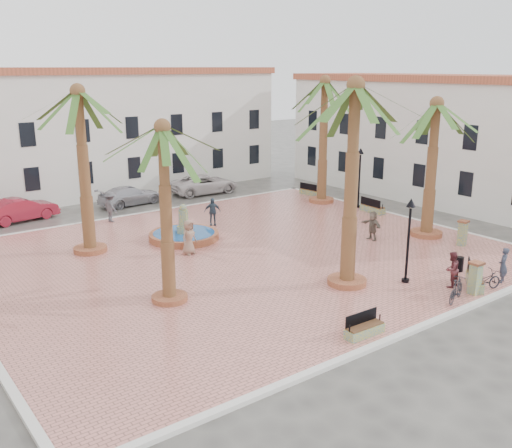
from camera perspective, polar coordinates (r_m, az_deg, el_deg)
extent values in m
plane|color=#56544F|center=(29.74, -1.55, -3.28)|extent=(120.00, 120.00, 0.00)
cube|color=tan|center=(29.72, -1.55, -3.14)|extent=(26.00, 22.00, 0.15)
cube|color=silver|center=(38.87, -10.96, 1.07)|extent=(26.30, 0.30, 0.16)
cube|color=silver|center=(22.30, 15.28, -10.27)|extent=(26.30, 0.30, 0.16)
cube|color=silver|center=(38.39, 14.50, 0.68)|extent=(0.30, 22.30, 0.16)
cube|color=white|center=(46.26, -16.22, 8.59)|extent=(30.00, 7.00, 9.00)
cube|color=#AC5034|center=(45.98, -16.68, 14.47)|extent=(30.40, 7.40, 0.50)
cube|color=black|center=(41.60, -21.49, 4.21)|extent=(1.00, 0.12, 1.60)
cube|color=black|center=(42.70, -16.65, 4.90)|extent=(1.00, 0.12, 1.60)
cube|color=black|center=(44.11, -12.08, 5.53)|extent=(1.00, 0.12, 1.60)
cube|color=black|center=(45.77, -7.81, 6.08)|extent=(1.00, 0.12, 1.60)
cube|color=black|center=(47.67, -3.85, 6.56)|extent=(1.00, 0.12, 1.60)
cube|color=black|center=(49.79, -0.21, 6.98)|extent=(1.00, 0.12, 1.60)
cube|color=black|center=(41.17, -21.90, 8.30)|extent=(1.00, 0.12, 1.60)
cube|color=black|center=(42.29, -16.97, 8.90)|extent=(1.00, 0.12, 1.60)
cube|color=black|center=(43.70, -12.31, 9.40)|extent=(1.00, 0.12, 1.60)
cube|color=black|center=(45.38, -7.95, 9.82)|extent=(1.00, 0.12, 1.60)
cube|color=black|center=(47.30, -3.92, 10.16)|extent=(1.00, 0.12, 1.60)
cube|color=black|center=(49.43, -0.21, 10.42)|extent=(1.00, 0.12, 1.60)
cube|color=white|center=(44.34, 18.61, 7.80)|extent=(7.00, 26.00, 8.50)
cube|color=#AC5034|center=(44.03, 19.13, 13.60)|extent=(7.40, 26.40, 0.50)
cube|color=black|center=(39.58, 20.27, 3.80)|extent=(0.12, 1.00, 1.60)
cube|color=black|center=(41.66, 16.01, 4.70)|extent=(0.12, 1.00, 1.60)
cube|color=black|center=(43.97, 12.18, 5.49)|extent=(0.12, 1.00, 1.60)
cube|color=black|center=(46.45, 8.73, 6.18)|extent=(0.12, 1.00, 1.60)
cube|color=black|center=(49.09, 5.63, 6.78)|extent=(0.12, 1.00, 1.60)
cube|color=black|center=(39.13, 20.68, 8.10)|extent=(0.12, 1.00, 1.60)
cube|color=black|center=(41.24, 16.32, 8.80)|extent=(0.12, 1.00, 1.60)
cube|color=black|center=(43.56, 12.40, 9.38)|extent=(0.12, 1.00, 1.60)
cube|color=black|center=(46.07, 8.88, 9.87)|extent=(0.12, 1.00, 1.60)
cube|color=black|center=(48.73, 5.73, 10.27)|extent=(0.12, 1.00, 1.60)
cylinder|color=#A95A39|center=(32.42, -7.21, -1.18)|extent=(3.93, 3.93, 0.37)
cylinder|color=#194C8C|center=(32.37, -7.22, -0.89)|extent=(3.46, 3.46, 0.06)
cylinder|color=gray|center=(32.37, -7.22, -0.86)|extent=(0.84, 0.84, 0.75)
cylinder|color=gray|center=(32.17, -7.27, 0.42)|extent=(0.56, 0.56, 1.12)
sphere|color=gray|center=(31.99, -7.31, 1.64)|extent=(0.41, 0.41, 0.41)
cylinder|color=#A95A39|center=(31.29, -16.23, -2.42)|extent=(1.73, 1.73, 0.26)
cylinder|color=brown|center=(30.32, -16.81, 5.03)|extent=(0.56, 0.56, 8.00)
sphere|color=brown|center=(29.90, -17.42, 12.58)|extent=(0.76, 0.76, 0.76)
cylinder|color=#A95A39|center=(24.20, -8.63, -7.31)|extent=(1.49, 1.49, 0.22)
cylinder|color=brown|center=(23.06, -8.99, 0.95)|extent=(0.49, 0.49, 6.95)
sphere|color=brown|center=(22.45, -9.36, 9.57)|extent=(0.65, 0.65, 0.65)
cylinder|color=#A95A39|center=(25.97, 9.07, -5.66)|extent=(1.75, 1.75, 0.26)
cylinder|color=brown|center=(24.75, 9.50, 3.77)|extent=(0.57, 0.57, 8.43)
sphere|color=brown|center=(24.27, 9.95, 13.55)|extent=(0.77, 0.77, 0.77)
cylinder|color=#A95A39|center=(34.28, 16.65, -0.89)|extent=(1.79, 1.79, 0.27)
cylinder|color=brown|center=(33.46, 17.14, 5.27)|extent=(0.58, 0.58, 7.22)
sphere|color=brown|center=(33.06, 17.64, 11.43)|extent=(0.78, 0.78, 0.78)
cylinder|color=#A95A39|center=(41.33, 6.55, 2.41)|extent=(1.77, 1.77, 0.27)
cylinder|color=brown|center=(40.59, 6.74, 8.24)|extent=(0.57, 0.57, 8.22)
sphere|color=brown|center=(40.29, 6.92, 14.05)|extent=(0.77, 0.77, 0.77)
cube|color=gray|center=(21.33, 10.80, -10.47)|extent=(1.64, 0.54, 0.36)
cube|color=#56351E|center=(21.24, 10.83, -9.96)|extent=(1.55, 0.50, 0.05)
cube|color=black|center=(21.26, 10.48, -9.19)|extent=(1.53, 0.09, 0.45)
cylinder|color=black|center=(20.69, 9.33, -10.27)|extent=(0.05, 0.05, 0.27)
cylinder|color=black|center=(21.71, 12.28, -9.15)|extent=(0.05, 0.05, 0.27)
cube|color=gray|center=(27.15, 21.03, -5.38)|extent=(1.97, 1.72, 0.45)
cube|color=#56351E|center=(27.07, 21.08, -4.87)|extent=(1.84, 1.60, 0.07)
cube|color=black|center=(26.94, 20.62, -4.24)|extent=(1.54, 1.21, 0.56)
cylinder|color=black|center=(26.13, 21.28, -5.30)|extent=(0.05, 0.05, 0.34)
cylinder|color=black|center=(27.91, 20.94, -3.96)|extent=(0.05, 0.05, 0.34)
cube|color=gray|center=(38.84, 11.58, 1.45)|extent=(0.65, 1.87, 0.41)
cube|color=#56351E|center=(38.79, 11.59, 1.79)|extent=(0.59, 1.77, 0.06)
cube|color=black|center=(38.56, 11.38, 2.15)|extent=(0.13, 1.75, 0.51)
cylinder|color=black|center=(38.17, 12.54, 1.71)|extent=(0.05, 0.05, 0.31)
cylinder|color=black|center=(39.35, 10.70, 2.22)|extent=(0.05, 0.05, 0.31)
cube|color=gray|center=(43.49, 5.42, 3.17)|extent=(0.74, 1.76, 0.38)
cube|color=#56351E|center=(43.45, 5.42, 3.45)|extent=(0.68, 1.66, 0.06)
cube|color=black|center=(43.24, 5.25, 3.74)|extent=(0.26, 1.61, 0.48)
cylinder|color=black|center=(42.92, 6.25, 3.43)|extent=(0.05, 0.05, 0.29)
cylinder|color=black|center=(43.94, 4.62, 3.76)|extent=(0.05, 0.05, 0.29)
cylinder|color=black|center=(26.76, 14.71, -5.47)|extent=(0.35, 0.35, 0.15)
cylinder|color=black|center=(26.21, 14.96, -1.90)|extent=(0.12, 0.12, 3.45)
cone|color=black|center=(25.73, 15.25, 2.08)|extent=(0.42, 0.42, 0.38)
sphere|color=beige|center=(25.76, 15.23, 1.77)|extent=(0.23, 0.23, 0.23)
cylinder|color=black|center=(40.08, 10.16, 1.77)|extent=(0.37, 0.37, 0.16)
cylinder|color=black|center=(39.69, 10.29, 4.37)|extent=(0.12, 0.12, 3.67)
cone|color=black|center=(39.36, 10.43, 7.21)|extent=(0.45, 0.45, 0.41)
sphere|color=beige|center=(39.39, 10.42, 6.99)|extent=(0.24, 0.24, 0.24)
cube|color=gray|center=(26.09, 21.06, -5.17)|extent=(0.42, 0.42, 1.34)
cube|color=#A95A39|center=(25.86, 21.21, -3.67)|extent=(0.53, 0.53, 0.10)
cube|color=gray|center=(38.64, -9.17, 2.18)|extent=(0.47, 0.47, 1.30)
cube|color=#A95A39|center=(38.49, -9.22, 3.19)|extent=(0.59, 0.59, 0.10)
cube|color=gray|center=(32.86, 19.95, -0.93)|extent=(0.46, 0.46, 1.31)
cube|color=#A95A39|center=(32.68, 20.06, 0.25)|extent=(0.57, 0.57, 0.10)
cylinder|color=black|center=(28.81, 19.69, -3.79)|extent=(0.36, 0.36, 0.71)
imported|color=#2D3142|center=(27.92, 23.48, -3.80)|extent=(0.69, 0.57, 1.62)
imported|color=black|center=(26.76, 21.86, -5.25)|extent=(1.82, 1.04, 0.90)
imported|color=#59242A|center=(26.55, 18.98, -4.31)|extent=(0.83, 0.67, 1.61)
imported|color=black|center=(25.10, 19.39, -6.21)|extent=(1.78, 0.98, 1.03)
imported|color=#916F5B|center=(29.60, -6.73, -1.32)|extent=(1.01, 0.78, 1.82)
imported|color=#304150|center=(34.94, -4.38, 1.25)|extent=(1.08, 0.84, 1.70)
imported|color=#48484D|center=(36.70, -14.32, 1.69)|extent=(0.86, 1.33, 1.93)
imported|color=#62574B|center=(32.54, 11.57, -0.15)|extent=(0.64, 1.56, 1.64)
imported|color=maroon|center=(39.33, -22.44, 1.35)|extent=(4.78, 2.40, 1.51)
imported|color=#AEADB6|center=(41.67, -12.51, 2.80)|extent=(4.83, 2.41, 1.35)
imported|color=silver|center=(44.59, -5.17, 4.01)|extent=(5.45, 2.75, 1.48)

